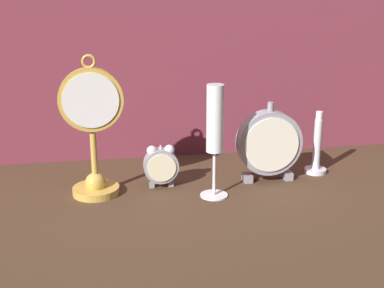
{
  "coord_description": "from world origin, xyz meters",
  "views": [
    {
      "loc": [
        -0.19,
        -1.03,
        0.46
      ],
      "look_at": [
        0.0,
        0.08,
        0.11
      ],
      "focal_mm": 50.0,
      "sensor_mm": 36.0,
      "label": 1
    }
  ],
  "objects_px": {
    "champagne_flute": "(215,128)",
    "brass_candlestick": "(317,152)",
    "pocket_watch_on_stand": "(93,137)",
    "mantel_clock_silver": "(269,143)",
    "alarm_clock_twin_bell": "(161,164)"
  },
  "relations": [
    {
      "from": "alarm_clock_twin_bell",
      "to": "champagne_flute",
      "type": "relative_size",
      "value": 0.4
    },
    {
      "from": "pocket_watch_on_stand",
      "to": "alarm_clock_twin_bell",
      "type": "xyz_separation_m",
      "value": [
        0.15,
        0.02,
        -0.08
      ]
    },
    {
      "from": "champagne_flute",
      "to": "brass_candlestick",
      "type": "xyz_separation_m",
      "value": [
        0.28,
        0.1,
        -0.1
      ]
    },
    {
      "from": "alarm_clock_twin_bell",
      "to": "mantel_clock_silver",
      "type": "xyz_separation_m",
      "value": [
        0.25,
        -0.0,
        0.04
      ]
    },
    {
      "from": "champagne_flute",
      "to": "brass_candlestick",
      "type": "bearing_deg",
      "value": 20.02
    },
    {
      "from": "brass_candlestick",
      "to": "champagne_flute",
      "type": "bearing_deg",
      "value": -159.98
    },
    {
      "from": "pocket_watch_on_stand",
      "to": "mantel_clock_silver",
      "type": "xyz_separation_m",
      "value": [
        0.4,
        0.01,
        -0.04
      ]
    },
    {
      "from": "alarm_clock_twin_bell",
      "to": "brass_candlestick",
      "type": "bearing_deg",
      "value": 4.34
    },
    {
      "from": "alarm_clock_twin_bell",
      "to": "pocket_watch_on_stand",
      "type": "bearing_deg",
      "value": -174.06
    },
    {
      "from": "alarm_clock_twin_bell",
      "to": "champagne_flute",
      "type": "bearing_deg",
      "value": -33.47
    },
    {
      "from": "pocket_watch_on_stand",
      "to": "mantel_clock_silver",
      "type": "relative_size",
      "value": 1.63
    },
    {
      "from": "mantel_clock_silver",
      "to": "pocket_watch_on_stand",
      "type": "bearing_deg",
      "value": -178.04
    },
    {
      "from": "alarm_clock_twin_bell",
      "to": "champagne_flute",
      "type": "height_order",
      "value": "champagne_flute"
    },
    {
      "from": "mantel_clock_silver",
      "to": "brass_candlestick",
      "type": "bearing_deg",
      "value": 13.15
    },
    {
      "from": "alarm_clock_twin_bell",
      "to": "champagne_flute",
      "type": "xyz_separation_m",
      "value": [
        0.11,
        -0.07,
        0.1
      ]
    }
  ]
}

